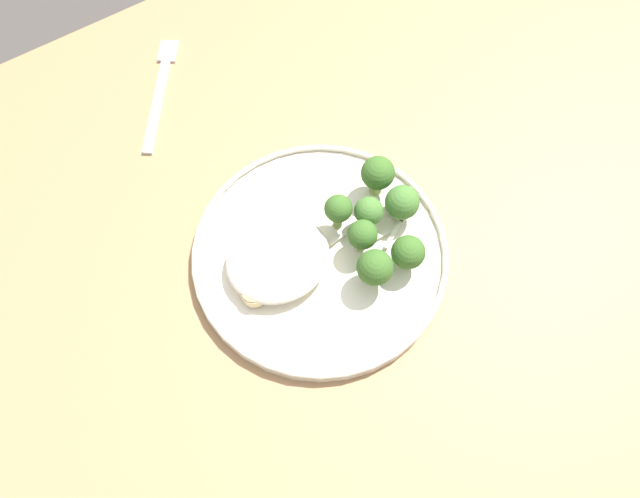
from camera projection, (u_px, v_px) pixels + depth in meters
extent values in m
plane|color=#47423D|center=(320.00, 402.00, 1.33)|extent=(6.00, 6.00, 0.00)
cube|color=#9E754C|center=(319.00, 283.00, 0.68)|extent=(1.40, 1.00, 0.04)
cube|color=olive|center=(448.00, 48.00, 1.32)|extent=(0.06, 0.06, 0.70)
cylinder|color=beige|center=(320.00, 255.00, 0.67)|extent=(0.29, 0.29, 0.01)
torus|color=beige|center=(320.00, 251.00, 0.66)|extent=(0.29, 0.29, 0.01)
ellipsoid|color=beige|center=(278.00, 258.00, 0.64)|extent=(0.12, 0.11, 0.03)
cylinder|color=beige|center=(278.00, 259.00, 0.65)|extent=(0.04, 0.04, 0.01)
cylinder|color=#988766|center=(277.00, 256.00, 0.64)|extent=(0.03, 0.03, 0.00)
cylinder|color=beige|center=(303.00, 250.00, 0.65)|extent=(0.03, 0.03, 0.02)
cylinder|color=#988766|center=(303.00, 247.00, 0.64)|extent=(0.03, 0.03, 0.00)
cylinder|color=#DBB77A|center=(249.00, 247.00, 0.66)|extent=(0.03, 0.03, 0.01)
cylinder|color=#8E774F|center=(248.00, 244.00, 0.65)|extent=(0.03, 0.03, 0.00)
cylinder|color=#E5C689|center=(254.00, 294.00, 0.63)|extent=(0.03, 0.03, 0.01)
cylinder|color=#958159|center=(253.00, 291.00, 0.62)|extent=(0.03, 0.03, 0.00)
cylinder|color=#89A356|center=(373.00, 277.00, 0.64)|extent=(0.02, 0.02, 0.02)
sphere|color=#386023|center=(375.00, 267.00, 0.62)|extent=(0.04, 0.04, 0.04)
cylinder|color=#89A356|center=(400.00, 212.00, 0.68)|extent=(0.02, 0.02, 0.02)
sphere|color=#42702D|center=(402.00, 202.00, 0.66)|extent=(0.04, 0.04, 0.04)
cylinder|color=#7A994C|center=(361.00, 244.00, 0.66)|extent=(0.01, 0.01, 0.02)
sphere|color=#386023|center=(363.00, 235.00, 0.64)|extent=(0.03, 0.03, 0.03)
cylinder|color=#89A356|center=(376.00, 185.00, 0.69)|extent=(0.02, 0.02, 0.02)
sphere|color=#386023|center=(378.00, 173.00, 0.66)|extent=(0.04, 0.04, 0.04)
cylinder|color=#7A994C|center=(338.00, 220.00, 0.67)|extent=(0.01, 0.01, 0.03)
sphere|color=#386023|center=(338.00, 209.00, 0.64)|extent=(0.03, 0.03, 0.03)
cylinder|color=#89A356|center=(367.00, 221.00, 0.67)|extent=(0.01, 0.01, 0.02)
sphere|color=#42702D|center=(369.00, 211.00, 0.65)|extent=(0.03, 0.03, 0.03)
cylinder|color=#89A356|center=(405.00, 261.00, 0.65)|extent=(0.01, 0.01, 0.02)
sphere|color=#386023|center=(408.00, 252.00, 0.63)|extent=(0.04, 0.04, 0.04)
cube|color=silver|center=(390.00, 213.00, 0.68)|extent=(0.02, 0.04, 0.00)
cube|color=silver|center=(393.00, 234.00, 0.67)|extent=(0.04, 0.02, 0.00)
cube|color=silver|center=(328.00, 244.00, 0.66)|extent=(0.05, 0.01, 0.00)
cube|color=silver|center=(371.00, 240.00, 0.67)|extent=(0.05, 0.01, 0.00)
cube|color=silver|center=(157.00, 106.00, 0.76)|extent=(0.10, 0.13, 0.00)
cube|color=silver|center=(168.00, 51.00, 0.80)|extent=(0.04, 0.04, 0.00)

